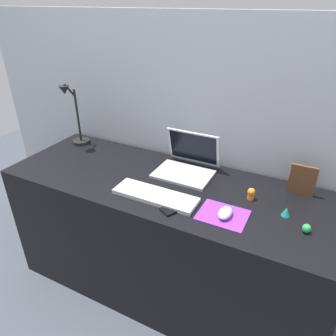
{
  "coord_description": "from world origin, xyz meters",
  "views": [
    {
      "loc": [
        0.64,
        -1.21,
        1.57
      ],
      "look_at": [
        0.02,
        0.0,
        0.83
      ],
      "focal_mm": 33.39,
      "sensor_mm": 36.0,
      "label": 1
    }
  ],
  "objects": [
    {
      "name": "mouse",
      "position": [
        0.37,
        -0.13,
        0.76
      ],
      "size": [
        0.06,
        0.1,
        0.03
      ],
      "primitive_type": "ellipsoid",
      "color": "silver",
      "rests_on": "mousepad"
    },
    {
      "name": "back_wall",
      "position": [
        0.0,
        0.34,
        0.76
      ],
      "size": [
        2.91,
        0.05,
        1.53
      ],
      "primitive_type": "cube",
      "color": "#B2B7C1",
      "rests_on": "ground_plane"
    },
    {
      "name": "desk",
      "position": [
        0.0,
        0.0,
        0.37
      ],
      "size": [
        1.71,
        0.61,
        0.74
      ],
      "primitive_type": "cube",
      "color": "black",
      "rests_on": "ground_plane"
    },
    {
      "name": "laptop",
      "position": [
        0.06,
        0.17,
        0.79
      ],
      "size": [
        0.3,
        0.26,
        0.21
      ],
      "color": "silver",
      "rests_on": "desk"
    },
    {
      "name": "toy_figurine_green",
      "position": [
        0.69,
        -0.08,
        0.76
      ],
      "size": [
        0.03,
        0.03,
        0.04
      ],
      "primitive_type": "ellipsoid",
      "color": "green",
      "rests_on": "desk"
    },
    {
      "name": "ground_plane",
      "position": [
        0.0,
        0.0,
        0.0
      ],
      "size": [
        6.0,
        6.0,
        0.0
      ],
      "primitive_type": "plane",
      "color": "#474C56"
    },
    {
      "name": "cell_phone",
      "position": [
        0.15,
        -0.18,
        0.74
      ],
      "size": [
        0.12,
        0.14,
        0.01
      ],
      "primitive_type": "cube",
      "rotation": [
        0.0,
        0.0,
        -0.5
      ],
      "color": "black",
      "rests_on": "desk"
    },
    {
      "name": "mousepad",
      "position": [
        0.36,
        -0.13,
        0.74
      ],
      "size": [
        0.21,
        0.17,
        0.0
      ],
      "primitive_type": "cube",
      "color": "purple",
      "rests_on": "desk"
    },
    {
      "name": "picture_frame",
      "position": [
        0.63,
        0.21,
        0.81
      ],
      "size": [
        0.12,
        0.02,
        0.15
      ],
      "primitive_type": "cube",
      "color": "brown",
      "rests_on": "desk"
    },
    {
      "name": "desk_lamp",
      "position": [
        -0.72,
        0.17,
        0.93
      ],
      "size": [
        0.11,
        0.17,
        0.4
      ],
      "color": "black",
      "rests_on": "desk"
    },
    {
      "name": "toy_figurine_teal",
      "position": [
        0.6,
        -0.01,
        0.76
      ],
      "size": [
        0.04,
        0.04,
        0.04
      ],
      "primitive_type": "cone",
      "color": "teal",
      "rests_on": "desk"
    },
    {
      "name": "toy_figurine_orange",
      "position": [
        0.43,
        0.05,
        0.77
      ],
      "size": [
        0.04,
        0.04,
        0.06
      ],
      "color": "orange",
      "rests_on": "desk"
    },
    {
      "name": "keyboard",
      "position": [
        0.03,
        -0.14,
        0.75
      ],
      "size": [
        0.41,
        0.13,
        0.02
      ],
      "primitive_type": "cube",
      "color": "silver",
      "rests_on": "desk"
    }
  ]
}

